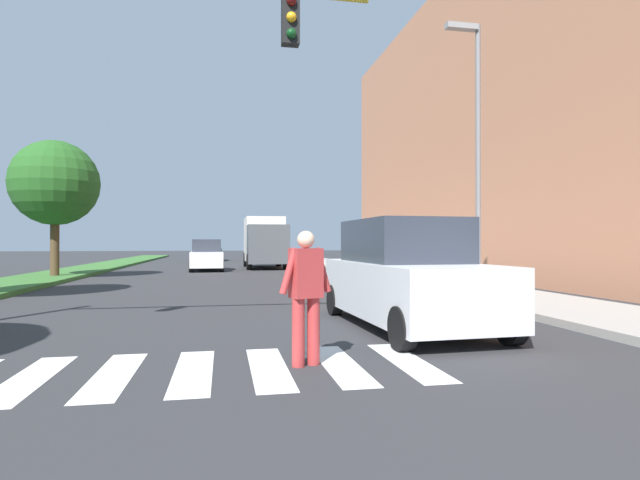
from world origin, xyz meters
name	(u,v)px	position (x,y,z in m)	size (l,w,h in m)	color
ground_plane	(217,270)	(0.00, 30.00, 0.00)	(140.00, 140.00, 0.00)	#2D2D30
crosswalk	(193,371)	(0.00, 7.25, 0.00)	(5.85, 2.20, 0.01)	silver
median_strip	(73,272)	(-6.97, 28.00, 0.07)	(2.78, 64.00, 0.15)	#386B2D
tree_far	(55,183)	(-6.67, 24.24, 4.06)	(3.60, 3.60, 5.73)	#4C3823
apartment_block_right	(564,124)	(15.94, 22.00, 7.04)	(10.48, 32.42, 14.09)	tan
sidewalk_right	(362,269)	(7.86, 28.00, 0.07)	(3.00, 64.00, 0.15)	#9E9991
street_lamp_right	(475,133)	(7.26, 14.07, 4.59)	(1.02, 0.24, 7.50)	slate
pedestrian_performer	(306,291)	(1.37, 7.28, 0.93)	(0.73, 0.36, 1.69)	#B23333
suv_crossing	(406,276)	(3.64, 9.81, 0.93)	(2.15, 4.68, 1.97)	silver
sedan_midblock	(207,256)	(-0.54, 29.69, 0.79)	(1.89, 4.39, 1.72)	silver
sedan_distant	(211,251)	(-0.69, 45.23, 0.79)	(1.94, 4.16, 1.71)	black
truck_box_delivery	(265,241)	(2.86, 32.12, 1.63)	(2.40, 6.20, 3.10)	#474C51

